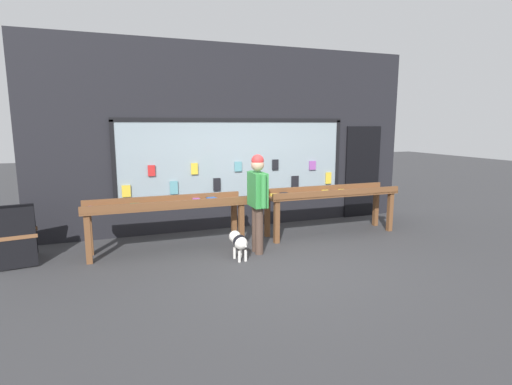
{
  "coord_description": "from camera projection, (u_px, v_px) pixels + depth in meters",
  "views": [
    {
      "loc": [
        -2.47,
        -5.53,
        2.15
      ],
      "look_at": [
        -0.05,
        0.97,
        0.96
      ],
      "focal_mm": 28.0,
      "sensor_mm": 36.0,
      "label": 1
    }
  ],
  "objects": [
    {
      "name": "display_table_right",
      "position": [
        331.0,
        197.0,
        7.82
      ],
      "size": [
        2.7,
        0.65,
        0.92
      ],
      "color": "brown",
      "rests_on": "ground_plane"
    },
    {
      "name": "ground_plane",
      "position": [
        281.0,
        262.0,
        6.32
      ],
      "size": [
        40.0,
        40.0,
        0.0
      ],
      "primitive_type": "plane",
      "color": "#38383A"
    },
    {
      "name": "small_dog",
      "position": [
        239.0,
        241.0,
        6.4
      ],
      "size": [
        0.25,
        0.55,
        0.43
      ],
      "rotation": [
        0.0,
        0.0,
        1.66
      ],
      "color": "white",
      "rests_on": "ground_plane"
    },
    {
      "name": "person_browsing",
      "position": [
        258.0,
        196.0,
        6.61
      ],
      "size": [
        0.23,
        0.66,
        1.66
      ],
      "rotation": [
        0.0,
        0.0,
        1.55
      ],
      "color": "#4C382D",
      "rests_on": "ground_plane"
    },
    {
      "name": "display_table_left",
      "position": [
        167.0,
        209.0,
        6.74
      ],
      "size": [
        2.7,
        0.63,
        0.92
      ],
      "color": "brown",
      "rests_on": "ground_plane"
    },
    {
      "name": "sandwich_board_sign",
      "position": [
        15.0,
        234.0,
        6.22
      ],
      "size": [
        0.68,
        0.84,
        0.89
      ],
      "rotation": [
        0.0,
        0.0,
        0.14
      ],
      "color": "black",
      "rests_on": "ground_plane"
    },
    {
      "name": "shopfront_facade",
      "position": [
        236.0,
        140.0,
        8.23
      ],
      "size": [
        7.93,
        0.29,
        3.73
      ],
      "color": "black",
      "rests_on": "ground_plane"
    }
  ]
}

